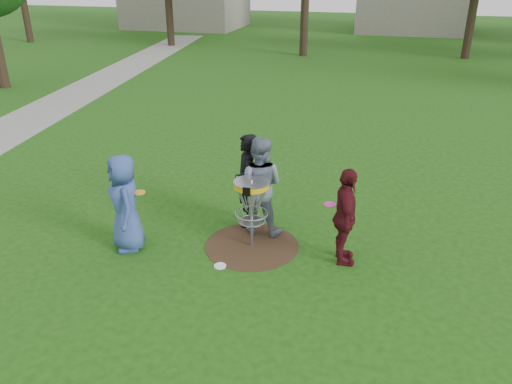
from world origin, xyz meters
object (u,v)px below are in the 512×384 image
(player_black, at_px, (247,181))
(player_blue, at_px, (125,203))
(player_maroon, at_px, (345,217))
(player_grey, at_px, (259,186))
(disc_golf_basket, at_px, (252,198))

(player_black, bearing_deg, player_blue, -73.10)
(player_maroon, bearing_deg, player_black, 55.02)
(player_grey, relative_size, player_maroon, 1.11)
(player_blue, bearing_deg, disc_golf_basket, 68.79)
(player_grey, height_order, player_maroon, player_grey)
(player_black, distance_m, player_grey, 0.39)
(player_black, bearing_deg, player_grey, 34.00)
(player_black, distance_m, player_maroon, 2.26)
(player_black, height_order, disc_golf_basket, player_black)
(disc_golf_basket, bearing_deg, player_maroon, -2.80)
(player_maroon, bearing_deg, player_grey, 57.18)
(player_black, xyz_separation_m, player_maroon, (2.06, -0.92, -0.07))
(player_grey, xyz_separation_m, disc_golf_basket, (0.02, -0.62, 0.03))
(player_black, relative_size, player_maroon, 1.07)
(player_maroon, height_order, disc_golf_basket, player_maroon)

